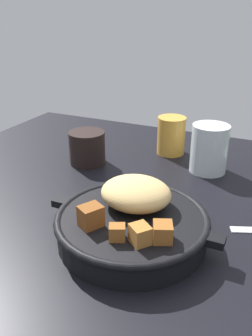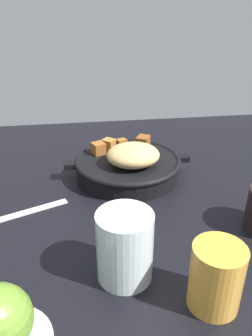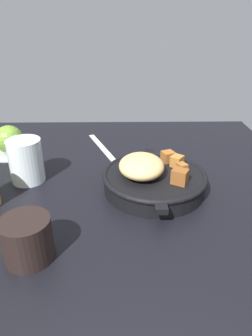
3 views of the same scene
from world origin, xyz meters
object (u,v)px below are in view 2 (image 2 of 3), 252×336
cast_iron_skillet (128,164)px  butter_knife (7,217)px  juice_glass_amber (216,277)px  water_glass_tall (125,246)px

cast_iron_skillet → butter_knife: cast_iron_skillet is taller
cast_iron_skillet → juice_glass_amber: size_ratio=3.07×
butter_knife → water_glass_tall: (-19.09, 16.62, 4.99)cm
cast_iron_skillet → juice_glass_amber: (-5.60, 35.77, 1.39)cm
cast_iron_skillet → butter_knife: bearing=27.8°
butter_knife → water_glass_tall: size_ratio=2.18×
butter_knife → water_glass_tall: 25.80cm
butter_knife → water_glass_tall: water_glass_tall is taller
juice_glass_amber → water_glass_tall: (10.52, -6.50, 0.67)cm
butter_knife → juice_glass_amber: 37.82cm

